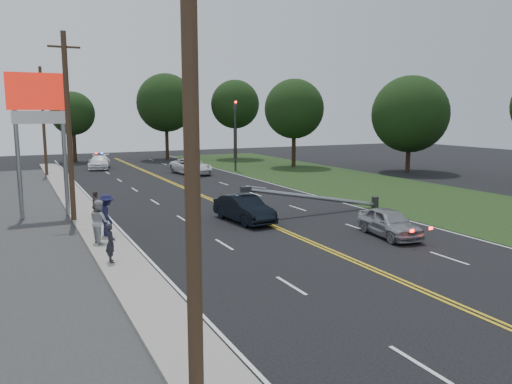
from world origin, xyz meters
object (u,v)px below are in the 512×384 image
emergency_a (191,166)px  bystander_d (96,206)px  utility_pole_mid (69,127)px  bystander_a (111,243)px  utility_pole_near (192,158)px  traffic_signal (235,129)px  pylon_sign (39,110)px  fallen_streetlight (322,198)px  bystander_c (107,215)px  crashed_sedan (244,209)px  waiting_sedan (389,223)px  bystander_b (99,221)px  utility_pole_far (43,121)px  emergency_b (99,162)px

emergency_a → bystander_d: 21.78m
utility_pole_mid → bystander_a: 9.83m
utility_pole_near → traffic_signal: bearing=65.3°
pylon_sign → fallen_streetlight: (14.69, -6.00, -5.08)m
traffic_signal → bystander_c: traffic_signal is taller
crashed_sedan → waiting_sedan: crashed_sedan is taller
bystander_d → bystander_b: bearing=174.5°
bystander_d → utility_pole_near: bearing=177.8°
utility_pole_near → waiting_sedan: bearing=37.1°
utility_pole_far → bystander_a: (0.41, -30.88, -4.20)m
pylon_sign → emergency_b: size_ratio=1.62×
emergency_b → bystander_d: (-4.38, -27.03, 0.21)m
crashed_sedan → emergency_b: size_ratio=0.89×
pylon_sign → bystander_d: (2.34, -2.86, -5.07)m
pylon_sign → utility_pole_far: utility_pole_far is taller
fallen_streetlight → bystander_d: bearing=165.7°
waiting_sedan → bystander_b: 13.42m
traffic_signal → fallen_streetlight: 22.62m
fallen_streetlight → emergency_a: 21.60m
pylon_sign → bystander_c: 8.44m
utility_pole_far → emergency_b: (5.42, 4.17, -4.37)m
fallen_streetlight → utility_pole_mid: 14.58m
waiting_sedan → emergency_b: 37.04m
traffic_signal → waiting_sedan: 28.60m
fallen_streetlight → crashed_sedan: 5.10m
bystander_a → bystander_b: (0.10, 3.23, 0.20)m
utility_pole_far → bystander_b: bearing=-89.0°
utility_pole_near → utility_pole_far: size_ratio=1.00×
utility_pole_near → crashed_sedan: utility_pole_near is taller
emergency_a → bystander_b: (-12.12, -23.24, 0.34)m
pylon_sign → fallen_streetlight: bearing=-22.2°
utility_pole_mid → utility_pole_far: size_ratio=1.00×
emergency_a → emergency_b: 11.20m
traffic_signal → utility_pole_mid: 25.12m
pylon_sign → bystander_b: 9.27m
crashed_sedan → bystander_c: size_ratio=2.21×
waiting_sedan → bystander_c: 13.38m
bystander_c → bystander_d: bearing=-4.7°
crashed_sedan → emergency_b: crashed_sedan is taller
traffic_signal → crashed_sedan: (-9.20, -22.07, -3.48)m
bystander_a → bystander_d: bystander_d is taller
traffic_signal → bystander_c: size_ratio=3.55×
pylon_sign → emergency_a: pylon_sign is taller
utility_pole_near → bystander_c: 16.05m
traffic_signal → emergency_a: traffic_signal is taller
utility_pole_mid → crashed_sedan: utility_pole_mid is taller
fallen_streetlight → bystander_a: fallen_streetlight is taller
waiting_sedan → bystander_c: bearing=163.3°
bystander_a → bystander_b: 3.24m
utility_pole_far → bystander_d: utility_pole_far is taller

